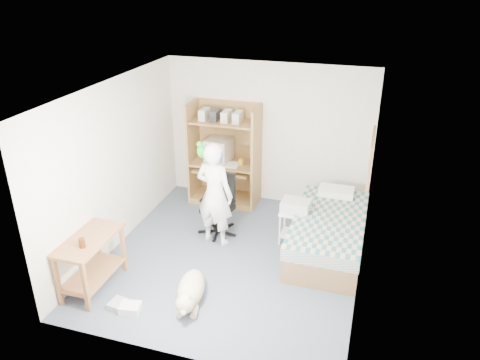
{
  "coord_description": "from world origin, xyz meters",
  "views": [
    {
      "loc": [
        1.8,
        -5.5,
        3.93
      ],
      "look_at": [
        -0.03,
        0.45,
        1.05
      ],
      "focal_mm": 35.0,
      "sensor_mm": 36.0,
      "label": 1
    }
  ],
  "objects": [
    {
      "name": "parrot",
      "position": [
        -0.59,
        0.35,
        1.49
      ],
      "size": [
        0.12,
        0.21,
        0.33
      ],
      "rotation": [
        0.0,
        0.0,
        -0.21
      ],
      "color": "#159316",
      "rests_on": "person"
    },
    {
      "name": "printer_cart",
      "position": [
        0.78,
        0.68,
        0.35
      ],
      "size": [
        0.46,
        0.38,
        0.54
      ],
      "rotation": [
        0.0,
        0.0,
        -0.04
      ],
      "color": "white",
      "rests_on": "floor"
    },
    {
      "name": "keyboard",
      "position": [
        -0.66,
        1.58,
        0.67
      ],
      "size": [
        0.45,
        0.16,
        0.03
      ],
      "primitive_type": "cube",
      "rotation": [
        0.0,
        0.0,
        0.0
      ],
      "color": "beige",
      "rests_on": "computer_hutch"
    },
    {
      "name": "side_desk",
      "position": [
        -1.55,
        -1.2,
        0.49
      ],
      "size": [
        0.5,
        1.0,
        0.75
      ],
      "color": "brown",
      "rests_on": "floor"
    },
    {
      "name": "dog",
      "position": [
        -0.21,
        -1.11,
        0.17
      ],
      "size": [
        0.48,
        1.03,
        0.39
      ],
      "rotation": [
        0.0,
        0.0,
        0.22
      ],
      "color": "tan",
      "rests_on": "floor"
    },
    {
      "name": "wall_back",
      "position": [
        0.0,
        2.0,
        1.25
      ],
      "size": [
        3.6,
        0.02,
        2.5
      ],
      "primitive_type": "cube",
      "color": "beige",
      "rests_on": "floor"
    },
    {
      "name": "floor_box_b",
      "position": [
        -1.05,
        -1.48,
        0.04
      ],
      "size": [
        0.21,
        0.24,
        0.08
      ],
      "primitive_type": "cube",
      "rotation": [
        0.0,
        0.0,
        -0.13
      ],
      "color": "#A6A6A1",
      "rests_on": "floor"
    },
    {
      "name": "pencil_cup",
      "position": [
        -0.38,
        1.65,
        0.82
      ],
      "size": [
        0.08,
        0.08,
        0.12
      ],
      "primitive_type": "cylinder",
      "color": "gold",
      "rests_on": "computer_hutch"
    },
    {
      "name": "floor_box_a",
      "position": [
        -0.85,
        -1.51,
        0.05
      ],
      "size": [
        0.28,
        0.24,
        0.1
      ],
      "primitive_type": "cube",
      "rotation": [
        0.0,
        0.0,
        0.17
      ],
      "color": "silver",
      "rests_on": "floor"
    },
    {
      "name": "corkboard",
      "position": [
        1.77,
        0.9,
        1.45
      ],
      "size": [
        0.04,
        0.94,
        0.66
      ],
      "color": "#966D43",
      "rests_on": "wall_right"
    },
    {
      "name": "computer_hutch",
      "position": [
        -0.7,
        1.74,
        0.82
      ],
      "size": [
        1.2,
        0.63,
        1.8
      ],
      "color": "brown",
      "rests_on": "floor"
    },
    {
      "name": "office_chair",
      "position": [
        -0.43,
        0.64,
        0.35
      ],
      "size": [
        0.55,
        0.55,
        0.98
      ],
      "rotation": [
        0.0,
        0.0,
        -0.21
      ],
      "color": "black",
      "rests_on": "floor"
    },
    {
      "name": "printer",
      "position": [
        0.78,
        0.68,
        0.63
      ],
      "size": [
        0.43,
        0.34,
        0.18
      ],
      "primitive_type": "cube",
      "rotation": [
        0.0,
        0.0,
        -0.04
      ],
      "color": "#B4B4AF",
      "rests_on": "printer_cart"
    },
    {
      "name": "wall_left",
      "position": [
        -1.8,
        0.0,
        1.25
      ],
      "size": [
        0.02,
        4.0,
        2.5
      ],
      "primitive_type": "cube",
      "color": "beige",
      "rests_on": "floor"
    },
    {
      "name": "floor",
      "position": [
        0.0,
        0.0,
        0.0
      ],
      "size": [
        4.0,
        4.0,
        0.0
      ],
      "primitive_type": "plane",
      "color": "#454F5E",
      "rests_on": "ground"
    },
    {
      "name": "bed",
      "position": [
        1.3,
        0.62,
        0.29
      ],
      "size": [
        1.02,
        2.02,
        0.66
      ],
      "color": "brown",
      "rests_on": "floor"
    },
    {
      "name": "ceiling",
      "position": [
        0.0,
        0.0,
        2.5
      ],
      "size": [
        3.6,
        4.0,
        0.02
      ],
      "primitive_type": "cube",
      "color": "white",
      "rests_on": "wall_back"
    },
    {
      "name": "wall_right",
      "position": [
        1.8,
        0.0,
        1.25
      ],
      "size": [
        0.02,
        4.0,
        2.5
      ],
      "primitive_type": "cube",
      "color": "beige",
      "rests_on": "floor"
    },
    {
      "name": "crt_monitor",
      "position": [
        -0.82,
        1.75,
        0.97
      ],
      "size": [
        0.45,
        0.47,
        0.39
      ],
      "rotation": [
        0.0,
        0.0,
        -0.09
      ],
      "color": "beige",
      "rests_on": "computer_hutch"
    },
    {
      "name": "person",
      "position": [
        -0.39,
        0.34,
        0.82
      ],
      "size": [
        0.66,
        0.5,
        1.63
      ],
      "primitive_type": "imported",
      "rotation": [
        0.0,
        0.0,
        2.94
      ],
      "color": "white",
      "rests_on": "floor"
    },
    {
      "name": "drink_glass",
      "position": [
        -1.5,
        -1.39,
        0.81
      ],
      "size": [
        0.08,
        0.08,
        0.12
      ],
      "primitive_type": "cylinder",
      "color": "#3E1A09",
      "rests_on": "side_desk"
    }
  ]
}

